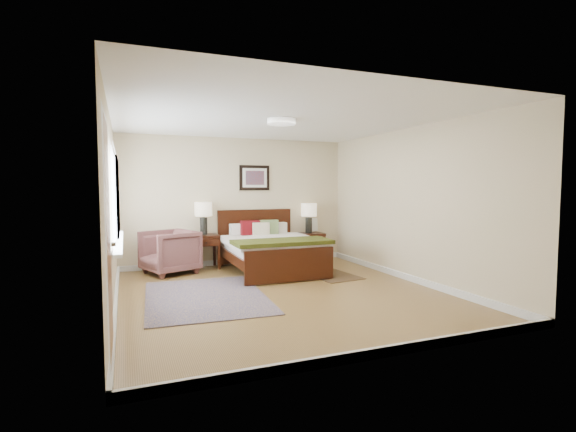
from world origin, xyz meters
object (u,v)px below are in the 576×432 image
Objects in this scene: armchair at (170,252)px; rug_persian at (206,297)px; bed at (270,245)px; nightstand_left at (204,241)px; nightstand_right at (309,244)px; lamp_left at (203,212)px; lamp_right at (309,213)px.

armchair reaches higher than rug_persian.
bed is 1.29m from nightstand_left.
lamp_left is (-2.17, 0.01, 0.71)m from nightstand_right.
nightstand_right is 3.29m from rug_persian.
armchair is (-0.66, -0.25, -0.13)m from nightstand_left.
armchair reaches higher than nightstand_right.
armchair is at bearing 164.68° from bed.
lamp_left is 1.00× the size of lamp_right.
bed reaches higher than nightstand_left.
lamp_left is at bearing 179.64° from nightstand_right.
lamp_left reaches higher than lamp_right.
nightstand_left is 1.05× the size of lamp_right.
nightstand_right is 0.96× the size of lamp_left.
nightstand_left is 0.55m from lamp_left.
nightstand_left reaches higher than nightstand_right.
lamp_right is (1.10, 0.74, 0.51)m from bed.
lamp_left reaches higher than bed.
nightstand_left is at bearing 89.46° from armchair.
nightstand_right is at bearing -90.00° from lamp_right.
lamp_left is at bearing 145.18° from bed.
rug_persian is (0.30, -1.83, -0.38)m from armchair.
rug_persian is at bearing -140.40° from nightstand_right.
bed is at bearing 53.40° from armchair.
nightstand_right is at bearing 0.22° from nightstand_left.
armchair is 0.38× the size of rug_persian.
bed is 1.42m from lamp_left.
nightstand_left is at bearing -179.78° from nightstand_right.
armchair is 1.89m from rug_persian.
armchair is at bearing -174.54° from lamp_right.
lamp_right is (2.17, 0.00, -0.06)m from lamp_left.
lamp_left is (-1.07, 0.74, 0.57)m from bed.
armchair is (-1.72, 0.47, -0.10)m from bed.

